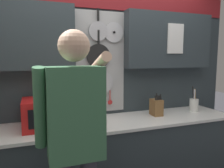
% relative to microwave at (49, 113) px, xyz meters
% --- Properties ---
extents(base_cabinet_counter, '(2.61, 0.63, 0.88)m').
position_rel_microwave_xyz_m(base_cabinet_counter, '(0.77, -0.05, -0.58)').
color(base_cabinet_counter, '#2D383D').
rests_on(base_cabinet_counter, ground_plane).
extents(back_wall_unit, '(3.18, 0.22, 2.34)m').
position_rel_microwave_xyz_m(back_wall_unit, '(0.79, 0.23, 0.42)').
color(back_wall_unit, '#2D383D').
rests_on(back_wall_unit, ground_plane).
extents(microwave, '(0.49, 0.40, 0.28)m').
position_rel_microwave_xyz_m(microwave, '(0.00, 0.00, 0.00)').
color(microwave, red).
rests_on(microwave, base_cabinet_counter).
extents(knife_block, '(0.12, 0.16, 0.27)m').
position_rel_microwave_xyz_m(knife_block, '(1.22, 0.00, -0.04)').
color(knife_block, brown).
rests_on(knife_block, base_cabinet_counter).
extents(utensil_crock, '(0.11, 0.11, 0.32)m').
position_rel_microwave_xyz_m(utensil_crock, '(1.76, 0.00, -0.05)').
color(utensil_crock, white).
rests_on(utensil_crock, base_cabinet_counter).
extents(person, '(0.54, 0.67, 1.75)m').
position_rel_microwave_xyz_m(person, '(0.13, -0.70, 0.02)').
color(person, '#383842').
rests_on(person, ground_plane).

